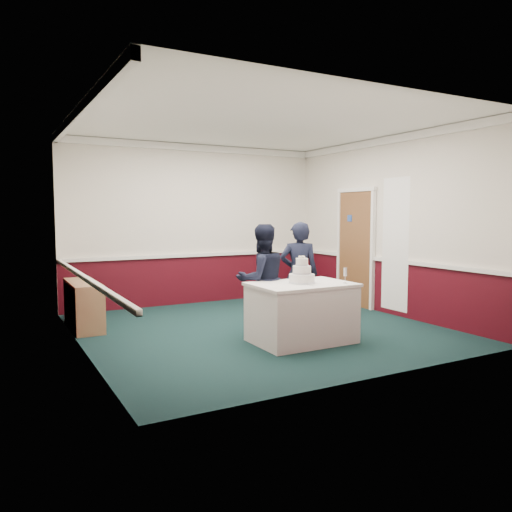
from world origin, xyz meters
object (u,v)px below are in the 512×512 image
sideboard (84,305)px  champagne_flute (345,273)px  wedding_cake (302,275)px  person_woman (299,274)px  cake_knife (308,285)px  person_man (262,280)px  cake_table (302,312)px

sideboard → champagne_flute: champagne_flute is taller
sideboard → wedding_cake: (2.41, -2.21, 0.55)m
person_woman → cake_knife: bearing=93.0°
person_man → wedding_cake: bearing=116.5°
wedding_cake → champagne_flute: 0.57m
sideboard → person_man: size_ratio=0.77×
wedding_cake → person_man: person_man is taller
cake_table → champagne_flute: 0.78m
cake_table → person_woman: (0.49, 0.81, 0.39)m
sideboard → cake_table: size_ratio=0.91×
champagne_flute → wedding_cake: bearing=150.8°
wedding_cake → sideboard: bearing=137.5°
sideboard → person_man: (2.15, -1.61, 0.43)m
sideboard → cake_knife: (2.38, -2.41, 0.44)m
wedding_cake → person_man: (-0.27, 0.61, -0.12)m
champagne_flute → cake_knife: bearing=171.4°
person_man → sideboard: bearing=-34.2°
cake_knife → person_man: bearing=104.2°
cake_knife → champagne_flute: (0.53, -0.08, 0.14)m
cake_knife → person_woman: (0.52, 1.01, 0.00)m
champagne_flute → person_woman: person_woman is taller
wedding_cake → person_woman: person_woman is taller
cake_table → cake_knife: 0.44m
wedding_cake → cake_knife: 0.23m
cake_table → champagne_flute: size_ratio=6.44×
person_woman → cake_table: bearing=89.0°
cake_knife → champagne_flute: 0.55m
cake_table → champagne_flute: champagne_flute is taller
cake_table → sideboard: bearing=137.5°
cake_knife → person_woman: bearing=60.5°
cake_table → wedding_cake: wedding_cake is taller
champagne_flute → person_woman: 1.09m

